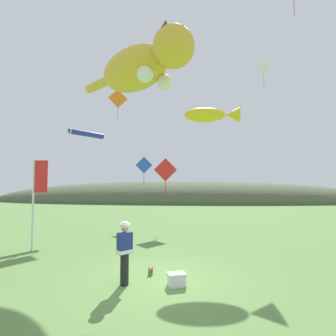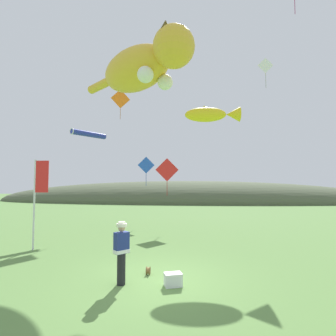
{
  "view_description": "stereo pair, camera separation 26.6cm",
  "coord_description": "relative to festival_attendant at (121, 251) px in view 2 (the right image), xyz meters",
  "views": [
    {
      "loc": [
        0.86,
        -8.01,
        2.89
      ],
      "look_at": [
        0.0,
        4.0,
        3.59
      ],
      "focal_mm": 28.0,
      "sensor_mm": 36.0,
      "label": 1
    },
    {
      "loc": [
        1.13,
        -7.99,
        2.89
      ],
      "look_at": [
        0.0,
        4.0,
        3.59
      ],
      "focal_mm": 28.0,
      "sensor_mm": 36.0,
      "label": 2
    }
  ],
  "objects": [
    {
      "name": "kite_diamond_blue",
      "position": [
        -1.34,
        11.44,
        3.25
      ],
      "size": [
        1.21,
        0.29,
        2.13
      ],
      "color": "blue"
    },
    {
      "name": "picnic_cooler",
      "position": [
        1.49,
        0.03,
        -0.77
      ],
      "size": [
        0.57,
        0.46,
        0.36
      ],
      "color": "white",
      "rests_on": "ground"
    },
    {
      "name": "festival_attendant",
      "position": [
        0.0,
        0.0,
        0.0
      ],
      "size": [
        0.48,
        0.48,
        1.77
      ],
      "color": "black",
      "rests_on": "ground"
    },
    {
      "name": "distant_hill_ridge",
      "position": [
        0.92,
        34.35,
        -0.95
      ],
      "size": [
        61.97,
        14.96,
        6.51
      ],
      "color": "#4C563D",
      "rests_on": "ground"
    },
    {
      "name": "kite_giant_cat",
      "position": [
        -0.61,
        6.18,
        8.25
      ],
      "size": [
        7.27,
        6.19,
        2.69
      ],
      "color": "gold"
    },
    {
      "name": "kite_diamond_white",
      "position": [
        6.35,
        7.96,
        8.82
      ],
      "size": [
        0.91,
        0.08,
        1.81
      ],
      "color": "white"
    },
    {
      "name": "festival_banner_pole",
      "position": [
        -4.71,
        3.45,
        1.62
      ],
      "size": [
        0.66,
        0.08,
        3.94
      ],
      "color": "silver",
      "rests_on": "ground"
    },
    {
      "name": "kite_diamond_red",
      "position": [
        0.43,
        9.14,
        2.78
      ],
      "size": [
        1.46,
        0.32,
        2.39
      ],
      "color": "red"
    },
    {
      "name": "kite_diamond_orange",
      "position": [
        -3.65,
        12.6,
        8.66
      ],
      "size": [
        1.41,
        0.66,
        2.44
      ],
      "color": "orange"
    },
    {
      "name": "kite_tube_streamer",
      "position": [
        -4.8,
        9.11,
        5.19
      ],
      "size": [
        1.76,
        2.33,
        0.44
      ],
      "color": "#2633A5"
    },
    {
      "name": "kite_spool",
      "position": [
        0.63,
        0.88,
        -0.83
      ],
      "size": [
        0.12,
        0.25,
        0.25
      ],
      "color": "olive",
      "rests_on": "ground"
    },
    {
      "name": "ground_plane",
      "position": [
        0.92,
        0.51,
        -0.95
      ],
      "size": [
        120.0,
        120.0,
        0.0
      ],
      "primitive_type": "plane",
      "color": "#5B8442"
    },
    {
      "name": "kite_fish_windsock",
      "position": [
        3.01,
        5.59,
        5.38
      ],
      "size": [
        2.77,
        0.9,
        0.84
      ],
      "color": "yellow"
    }
  ]
}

